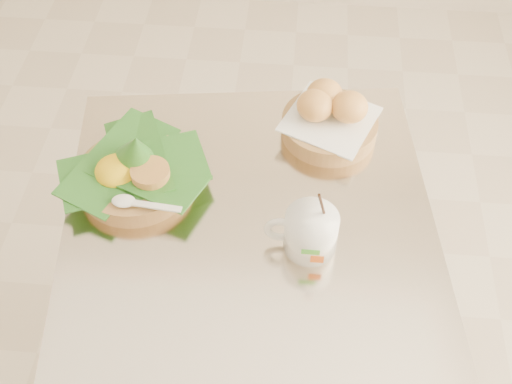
# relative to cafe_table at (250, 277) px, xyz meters

# --- Properties ---
(floor) EXTENTS (3.60, 3.60, 0.00)m
(floor) POSITION_rel_cafe_table_xyz_m (-0.17, 0.02, -0.53)
(floor) COLOR beige
(floor) RESTS_ON ground
(cafe_table) EXTENTS (0.78, 0.78, 0.75)m
(cafe_table) POSITION_rel_cafe_table_xyz_m (0.00, 0.00, 0.00)
(cafe_table) COLOR gray
(cafe_table) RESTS_ON floor
(rice_basket) EXTENTS (0.28, 0.28, 0.14)m
(rice_basket) POSITION_rel_cafe_table_xyz_m (-0.23, 0.06, 0.26)
(rice_basket) COLOR tan
(rice_basket) RESTS_ON cafe_table
(bread_basket) EXTENTS (0.22, 0.22, 0.10)m
(bread_basket) POSITION_rel_cafe_table_xyz_m (0.15, 0.24, 0.26)
(bread_basket) COLOR tan
(bread_basket) RESTS_ON cafe_table
(coffee_mug) EXTENTS (0.13, 0.10, 0.17)m
(coffee_mug) POSITION_rel_cafe_table_xyz_m (0.11, -0.06, 0.27)
(coffee_mug) COLOR white
(coffee_mug) RESTS_ON cafe_table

